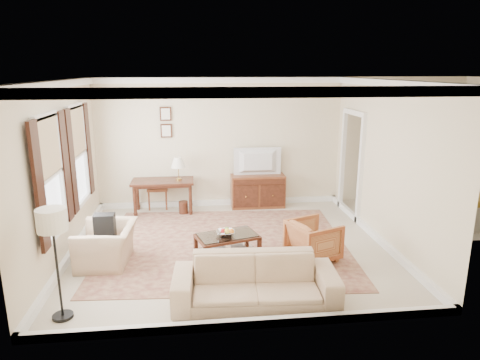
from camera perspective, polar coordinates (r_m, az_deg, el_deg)
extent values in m
cube|color=beige|center=(7.69, -1.24, -8.92)|extent=(5.50, 5.00, 0.01)
cube|color=white|center=(7.06, -1.38, 13.21)|extent=(5.50, 5.00, 0.01)
cube|color=beige|center=(9.68, -2.65, 4.95)|extent=(5.50, 0.01, 2.90)
cube|color=beige|center=(4.85, 1.36, -4.94)|extent=(5.50, 0.01, 2.90)
cube|color=beige|center=(7.52, -22.68, 1.00)|extent=(0.01, 5.00, 2.90)
cube|color=beige|center=(7.96, 18.82, 2.07)|extent=(0.01, 5.00, 2.90)
cube|color=beige|center=(10.00, 23.20, -4.50)|extent=(3.00, 2.70, 0.01)
cube|color=#5B1E20|center=(7.80, -1.97, -8.56)|extent=(4.52, 3.94, 0.01)
cube|color=#4F2416|center=(9.42, -10.26, -0.18)|extent=(1.33, 0.67, 0.05)
cylinder|color=#4F2416|center=(9.34, -13.86, -2.84)|extent=(0.07, 0.07, 0.68)
cylinder|color=#4F2416|center=(9.25, -6.63, -2.66)|extent=(0.07, 0.07, 0.68)
cylinder|color=#4F2416|center=(9.82, -13.50, -1.96)|extent=(0.07, 0.07, 0.68)
cylinder|color=#4F2416|center=(9.74, -6.63, -1.78)|extent=(0.07, 0.07, 0.68)
cube|color=brown|center=(9.76, 2.37, -1.46)|extent=(1.21, 0.47, 0.74)
imported|color=black|center=(9.53, 2.45, 3.59)|extent=(1.02, 0.58, 0.13)
cube|color=#4F2416|center=(7.13, -1.71, -7.56)|extent=(1.12, 0.84, 0.04)
cube|color=silver|center=(7.12, -1.71, -7.30)|extent=(1.04, 0.76, 0.01)
cube|color=silver|center=(7.23, -1.69, -9.33)|extent=(1.02, 0.74, 0.02)
cube|color=#4F2416|center=(6.84, -4.61, -10.35)|extent=(0.07, 0.07, 0.38)
cube|color=#4F2416|center=(7.16, 2.60, -9.15)|extent=(0.07, 0.07, 0.38)
cube|color=#4F2416|center=(7.30, -5.91, -8.73)|extent=(0.07, 0.07, 0.38)
cube|color=#4F2416|center=(7.59, 0.91, -7.69)|extent=(0.07, 0.07, 0.38)
imported|color=silver|center=(7.07, -1.95, -6.97)|extent=(0.42, 0.42, 0.10)
imported|color=brown|center=(7.14, -3.43, -9.41)|extent=(0.28, 0.09, 0.38)
imported|color=brown|center=(7.22, -0.81, -9.15)|extent=(0.27, 0.13, 0.38)
imported|color=brown|center=(7.19, 9.77, -7.69)|extent=(0.89, 0.91, 0.74)
imported|color=#CCA98A|center=(7.26, -17.41, -7.43)|extent=(0.71, 1.03, 0.86)
cube|color=black|center=(7.22, -17.61, -5.48)|extent=(0.25, 0.34, 0.40)
imported|color=#CCA98A|center=(5.82, 2.06, -12.41)|extent=(2.22, 0.77, 0.86)
cylinder|color=black|center=(6.14, -22.54, -16.41)|extent=(0.26, 0.26, 0.04)
cylinder|color=black|center=(5.87, -23.12, -11.29)|extent=(0.03, 0.03, 1.23)
cylinder|color=silver|center=(5.61, -23.82, -4.90)|extent=(0.36, 0.36, 0.28)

